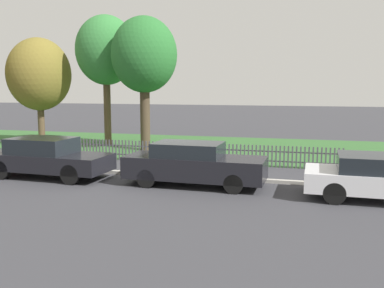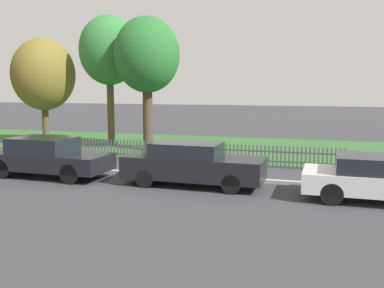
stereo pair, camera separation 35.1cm
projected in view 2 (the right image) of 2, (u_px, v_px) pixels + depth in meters
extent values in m
plane|color=#38383D|center=(163.00, 177.00, 15.41)|extent=(120.00, 120.00, 0.00)
cube|color=#B2ADA3|center=(164.00, 175.00, 15.50)|extent=(42.23, 0.20, 0.12)
cube|color=#33602D|center=(215.00, 147.00, 22.87)|extent=(42.23, 9.78, 0.01)
cube|color=#4C4C51|center=(188.00, 157.00, 18.21)|extent=(42.23, 0.03, 0.05)
cube|color=#4C4C51|center=(188.00, 148.00, 18.16)|extent=(42.23, 0.03, 0.05)
cube|color=#4C4C51|center=(59.00, 147.00, 19.95)|extent=(0.06, 0.03, 0.89)
cube|color=#4C4C51|center=(62.00, 147.00, 19.90)|extent=(0.06, 0.03, 0.89)
cube|color=#4C4C51|center=(65.00, 147.00, 19.86)|extent=(0.06, 0.03, 0.89)
cube|color=#4C4C51|center=(68.00, 147.00, 19.81)|extent=(0.06, 0.03, 0.89)
cube|color=#4C4C51|center=(71.00, 147.00, 19.77)|extent=(0.06, 0.03, 0.89)
cube|color=#4C4C51|center=(74.00, 148.00, 19.72)|extent=(0.06, 0.03, 0.89)
cube|color=#4C4C51|center=(77.00, 148.00, 19.68)|extent=(0.06, 0.03, 0.89)
cube|color=#4C4C51|center=(80.00, 148.00, 19.63)|extent=(0.06, 0.03, 0.89)
cube|color=#4C4C51|center=(83.00, 148.00, 19.59)|extent=(0.06, 0.03, 0.89)
cube|color=#4C4C51|center=(86.00, 148.00, 19.54)|extent=(0.06, 0.03, 0.89)
cube|color=#4C4C51|center=(89.00, 148.00, 19.50)|extent=(0.06, 0.03, 0.89)
cube|color=#4C4C51|center=(92.00, 148.00, 19.45)|extent=(0.06, 0.03, 0.89)
cube|color=#4C4C51|center=(95.00, 149.00, 19.41)|extent=(0.06, 0.03, 0.89)
cube|color=#4C4C51|center=(99.00, 149.00, 19.36)|extent=(0.06, 0.03, 0.89)
cube|color=#4C4C51|center=(102.00, 149.00, 19.32)|extent=(0.06, 0.03, 0.89)
cube|color=#4C4C51|center=(105.00, 149.00, 19.27)|extent=(0.06, 0.03, 0.89)
cube|color=#4C4C51|center=(108.00, 149.00, 19.22)|extent=(0.06, 0.03, 0.89)
cube|color=#4C4C51|center=(111.00, 149.00, 19.18)|extent=(0.06, 0.03, 0.89)
cube|color=#4C4C51|center=(114.00, 149.00, 19.13)|extent=(0.06, 0.03, 0.89)
cube|color=#4C4C51|center=(118.00, 150.00, 19.09)|extent=(0.06, 0.03, 0.89)
cube|color=#4C4C51|center=(121.00, 150.00, 19.04)|extent=(0.06, 0.03, 0.89)
cube|color=#4C4C51|center=(124.00, 150.00, 19.00)|extent=(0.06, 0.03, 0.89)
cube|color=#4C4C51|center=(128.00, 150.00, 18.95)|extent=(0.06, 0.03, 0.89)
cube|color=#4C4C51|center=(131.00, 150.00, 18.91)|extent=(0.06, 0.03, 0.89)
cube|color=#4C4C51|center=(134.00, 150.00, 18.86)|extent=(0.06, 0.03, 0.89)
cube|color=#4C4C51|center=(137.00, 150.00, 18.82)|extent=(0.06, 0.03, 0.89)
cube|color=#4C4C51|center=(141.00, 151.00, 18.77)|extent=(0.06, 0.03, 0.89)
cube|color=#4C4C51|center=(144.00, 151.00, 18.73)|extent=(0.06, 0.03, 0.89)
cube|color=#4C4C51|center=(148.00, 151.00, 18.68)|extent=(0.06, 0.03, 0.89)
cube|color=#4C4C51|center=(151.00, 151.00, 18.64)|extent=(0.06, 0.03, 0.89)
cube|color=#4C4C51|center=(154.00, 151.00, 18.59)|extent=(0.06, 0.03, 0.89)
cube|color=#4C4C51|center=(158.00, 151.00, 18.55)|extent=(0.06, 0.03, 0.89)
cube|color=#4C4C51|center=(161.00, 152.00, 18.50)|extent=(0.06, 0.03, 0.89)
cube|color=#4C4C51|center=(165.00, 152.00, 18.46)|extent=(0.06, 0.03, 0.89)
cube|color=#4C4C51|center=(168.00, 152.00, 18.41)|extent=(0.06, 0.03, 0.89)
cube|color=#4C4C51|center=(172.00, 152.00, 18.37)|extent=(0.06, 0.03, 0.89)
cube|color=#4C4C51|center=(175.00, 152.00, 18.32)|extent=(0.06, 0.03, 0.89)
cube|color=#4C4C51|center=(179.00, 152.00, 18.28)|extent=(0.06, 0.03, 0.89)
cube|color=#4C4C51|center=(182.00, 153.00, 18.23)|extent=(0.06, 0.03, 0.89)
cube|color=#4C4C51|center=(186.00, 153.00, 18.19)|extent=(0.06, 0.03, 0.89)
cube|color=#4C4C51|center=(189.00, 153.00, 18.14)|extent=(0.06, 0.03, 0.89)
cube|color=#4C4C51|center=(193.00, 153.00, 18.10)|extent=(0.06, 0.03, 0.89)
cube|color=#4C4C51|center=(197.00, 153.00, 18.05)|extent=(0.06, 0.03, 0.89)
cube|color=#4C4C51|center=(200.00, 153.00, 18.01)|extent=(0.06, 0.03, 0.89)
cube|color=#4C4C51|center=(204.00, 154.00, 17.96)|extent=(0.06, 0.03, 0.89)
cube|color=#4C4C51|center=(208.00, 154.00, 17.92)|extent=(0.06, 0.03, 0.89)
cube|color=#4C4C51|center=(211.00, 154.00, 17.87)|extent=(0.06, 0.03, 0.89)
cube|color=#4C4C51|center=(215.00, 154.00, 17.83)|extent=(0.06, 0.03, 0.89)
cube|color=#4C4C51|center=(219.00, 154.00, 17.78)|extent=(0.06, 0.03, 0.89)
cube|color=#4C4C51|center=(222.00, 154.00, 17.74)|extent=(0.06, 0.03, 0.89)
cube|color=#4C4C51|center=(226.00, 155.00, 17.69)|extent=(0.06, 0.03, 0.89)
cube|color=#4C4C51|center=(230.00, 155.00, 17.65)|extent=(0.06, 0.03, 0.89)
cube|color=#4C4C51|center=(234.00, 155.00, 17.60)|extent=(0.06, 0.03, 0.89)
cube|color=#4C4C51|center=(238.00, 155.00, 17.55)|extent=(0.06, 0.03, 0.89)
cube|color=#4C4C51|center=(241.00, 155.00, 17.51)|extent=(0.06, 0.03, 0.89)
cube|color=#4C4C51|center=(245.00, 155.00, 17.46)|extent=(0.06, 0.03, 0.89)
cube|color=#4C4C51|center=(249.00, 156.00, 17.42)|extent=(0.06, 0.03, 0.89)
cube|color=#4C4C51|center=(253.00, 156.00, 17.37)|extent=(0.06, 0.03, 0.89)
cube|color=#4C4C51|center=(257.00, 156.00, 17.33)|extent=(0.06, 0.03, 0.89)
cube|color=#4C4C51|center=(261.00, 156.00, 17.28)|extent=(0.06, 0.03, 0.89)
cube|color=#4C4C51|center=(265.00, 156.00, 17.24)|extent=(0.06, 0.03, 0.89)
cube|color=#4C4C51|center=(269.00, 157.00, 17.19)|extent=(0.06, 0.03, 0.89)
cube|color=#4C4C51|center=(273.00, 157.00, 17.15)|extent=(0.06, 0.03, 0.89)
cube|color=#4C4C51|center=(277.00, 157.00, 17.10)|extent=(0.06, 0.03, 0.89)
cube|color=#4C4C51|center=(281.00, 157.00, 17.06)|extent=(0.06, 0.03, 0.89)
cube|color=#4C4C51|center=(285.00, 157.00, 17.01)|extent=(0.06, 0.03, 0.89)
cube|color=#4C4C51|center=(289.00, 157.00, 16.97)|extent=(0.06, 0.03, 0.89)
cube|color=#4C4C51|center=(293.00, 158.00, 16.92)|extent=(0.06, 0.03, 0.89)
cube|color=#4C4C51|center=(297.00, 158.00, 16.88)|extent=(0.06, 0.03, 0.89)
cube|color=#4C4C51|center=(302.00, 158.00, 16.83)|extent=(0.06, 0.03, 0.89)
cube|color=#4C4C51|center=(306.00, 158.00, 16.79)|extent=(0.06, 0.03, 0.89)
cube|color=#4C4C51|center=(310.00, 158.00, 16.74)|extent=(0.06, 0.03, 0.89)
cube|color=#4C4C51|center=(314.00, 159.00, 16.70)|extent=(0.06, 0.03, 0.89)
cube|color=#4C4C51|center=(318.00, 159.00, 16.65)|extent=(0.06, 0.03, 0.89)
cube|color=#4C4C51|center=(323.00, 159.00, 16.61)|extent=(0.06, 0.03, 0.89)
cube|color=#4C4C51|center=(327.00, 159.00, 16.56)|extent=(0.06, 0.03, 0.89)
cube|color=#4C4C51|center=(331.00, 159.00, 16.52)|extent=(0.06, 0.03, 0.89)
cube|color=#4C4C51|center=(336.00, 160.00, 16.47)|extent=(0.06, 0.03, 0.89)
cube|color=#4C4C51|center=(340.00, 160.00, 16.43)|extent=(0.06, 0.03, 0.89)
cube|color=#4C4C51|center=(344.00, 160.00, 16.38)|extent=(0.06, 0.03, 0.89)
cube|color=black|center=(49.00, 161.00, 15.40)|extent=(4.57, 1.89, 0.59)
cube|color=black|center=(43.00, 145.00, 15.40)|extent=(2.22, 1.63, 0.55)
cylinder|color=black|center=(95.00, 166.00, 15.74)|extent=(0.68, 0.16, 0.68)
cylinder|color=black|center=(69.00, 174.00, 14.24)|extent=(0.68, 0.16, 0.68)
cylinder|color=black|center=(32.00, 162.00, 16.62)|extent=(0.68, 0.16, 0.68)
cylinder|color=black|center=(2.00, 169.00, 15.13)|extent=(0.68, 0.16, 0.68)
cube|color=black|center=(194.00, 167.00, 14.00)|extent=(4.61, 1.71, 0.71)
cube|color=black|center=(187.00, 149.00, 13.99)|extent=(2.22, 1.51, 0.45)
cylinder|color=black|center=(241.00, 175.00, 14.33)|extent=(0.61, 0.15, 0.60)
cylinder|color=black|center=(231.00, 184.00, 12.91)|extent=(0.61, 0.15, 0.60)
cylinder|color=black|center=(162.00, 170.00, 15.17)|extent=(0.61, 0.15, 0.60)
cylinder|color=black|center=(145.00, 178.00, 13.76)|extent=(0.61, 0.15, 0.60)
cube|color=silver|center=(382.00, 183.00, 12.07)|extent=(4.35, 1.93, 0.56)
cube|color=black|center=(375.00, 164.00, 12.07)|extent=(2.10, 1.71, 0.47)
cylinder|color=black|center=(331.00, 181.00, 13.32)|extent=(0.62, 0.15, 0.62)
cylinder|color=black|center=(332.00, 194.00, 11.69)|extent=(0.62, 0.15, 0.62)
cylinder|color=black|center=(189.00, 163.00, 16.52)|extent=(0.59, 0.12, 0.58)
cylinder|color=black|center=(158.00, 162.00, 16.93)|extent=(0.59, 0.12, 0.58)
ellipsoid|color=#9EA0A8|center=(173.00, 152.00, 16.67)|extent=(1.75, 0.67, 0.95)
ellipsoid|color=#9EA0A8|center=(183.00, 146.00, 16.51)|extent=(0.42, 0.79, 0.44)
cylinder|color=brown|center=(45.00, 119.00, 24.12)|extent=(0.36, 0.36, 2.82)
ellipsoid|color=olive|center=(43.00, 74.00, 23.79)|extent=(3.47, 3.47, 3.99)
cylinder|color=brown|center=(111.00, 108.00, 23.49)|extent=(0.38, 0.38, 4.16)
ellipsoid|color=#337A38|center=(109.00, 50.00, 23.08)|extent=(3.24, 3.24, 3.73)
cylinder|color=#473828|center=(148.00, 113.00, 21.73)|extent=(0.49, 0.49, 3.78)
ellipsoid|color=#286B2D|center=(147.00, 55.00, 21.34)|extent=(3.29, 3.29, 3.79)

